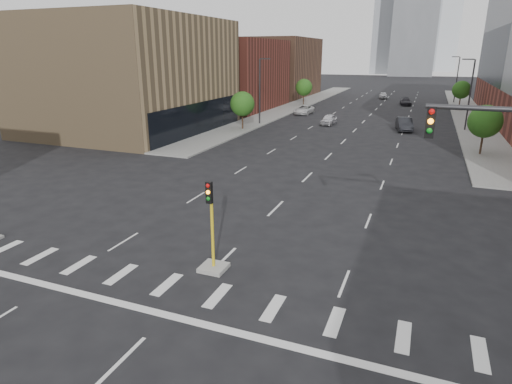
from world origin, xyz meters
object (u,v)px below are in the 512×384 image
Objects in this scene: car_mid_right at (404,124)px; car_distant at (383,95)px; median_traffic_signal at (213,251)px; car_deep_right at (406,102)px; car_near_left at (329,119)px; car_far_left at (304,110)px.

car_distant is at bearing 89.66° from car_mid_right.
car_distant is (-0.80, 84.65, -0.25)m from median_traffic_signal.
car_deep_right is (4.56, 73.29, -0.28)m from median_traffic_signal.
car_mid_right is 1.08× the size of car_deep_right.
car_near_left is at bearing -115.21° from car_deep_right.
car_distant reaches higher than car_deep_right.
car_near_left is (-4.28, 44.50, -0.25)m from median_traffic_signal.
median_traffic_signal is at bearing -96.63° from car_distant.
median_traffic_signal is 73.43m from car_deep_right.
car_near_left is 1.00× the size of car_distant.
car_distant is at bearing 107.13° from car_deep_right.
car_near_left is 0.89× the size of car_deep_right.
car_deep_right is (-1.48, 30.12, -0.16)m from car_mid_right.
car_far_left is at bearing -114.66° from car_distant.
car_near_left is 0.82× the size of car_mid_right.
car_near_left is 40.30m from car_distant.
car_mid_right is 1.00× the size of car_far_left.
car_distant is (9.70, 30.79, 0.00)m from car_far_left.
car_mid_right is at bearing -30.17° from car_far_left.
car_far_left is 1.09× the size of car_deep_right.
car_mid_right reaches higher than car_distant.
median_traffic_signal reaches higher than car_deep_right.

